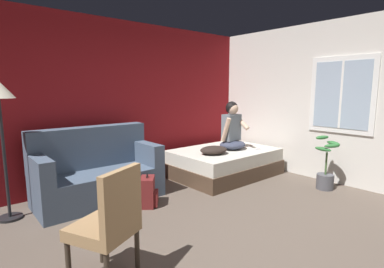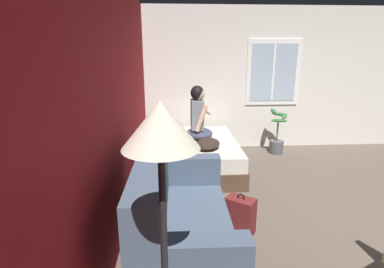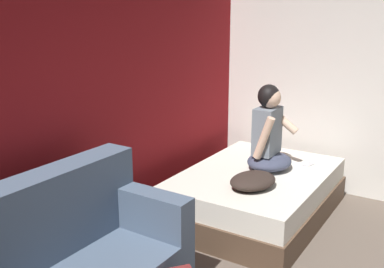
{
  "view_description": "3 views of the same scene",
  "coord_description": "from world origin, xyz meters",
  "px_view_note": "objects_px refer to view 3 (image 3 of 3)",
  "views": [
    {
      "loc": [
        -2.05,
        -1.73,
        1.6
      ],
      "look_at": [
        1.11,
        1.97,
        0.85
      ],
      "focal_mm": 28.0,
      "sensor_mm": 36.0,
      "label": 1
    },
    {
      "loc": [
        -2.78,
        2.32,
        1.91
      ],
      "look_at": [
        0.71,
        2.11,
        0.92
      ],
      "focal_mm": 28.0,
      "sensor_mm": 36.0,
      "label": 2
    },
    {
      "loc": [
        -2.09,
        0.23,
        2.06
      ],
      "look_at": [
        0.67,
        1.97,
        1.16
      ],
      "focal_mm": 42.0,
      "sensor_mm": 36.0,
      "label": 3
    }
  ],
  "objects_px": {
    "bed": "(256,194)",
    "throw_pillow": "(253,181)",
    "cell_phone": "(308,165)",
    "person_seated": "(269,135)"
  },
  "relations": [
    {
      "from": "bed",
      "to": "throw_pillow",
      "type": "distance_m",
      "value": 0.54
    },
    {
      "from": "cell_phone",
      "to": "bed",
      "type": "bearing_deg",
      "value": 65.21
    },
    {
      "from": "throw_pillow",
      "to": "cell_phone",
      "type": "height_order",
      "value": "throw_pillow"
    },
    {
      "from": "bed",
      "to": "cell_phone",
      "type": "xyz_separation_m",
      "value": [
        0.48,
        -0.38,
        0.25
      ]
    },
    {
      "from": "person_seated",
      "to": "cell_phone",
      "type": "height_order",
      "value": "person_seated"
    },
    {
      "from": "bed",
      "to": "cell_phone",
      "type": "relative_size",
      "value": 13.07
    },
    {
      "from": "throw_pillow",
      "to": "person_seated",
      "type": "bearing_deg",
      "value": 9.55
    },
    {
      "from": "cell_phone",
      "to": "person_seated",
      "type": "bearing_deg",
      "value": 58.22
    },
    {
      "from": "cell_phone",
      "to": "throw_pillow",
      "type": "bearing_deg",
      "value": 88.56
    },
    {
      "from": "bed",
      "to": "person_seated",
      "type": "distance_m",
      "value": 0.62
    }
  ]
}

